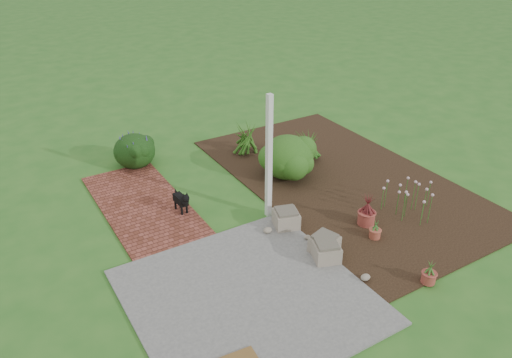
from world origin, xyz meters
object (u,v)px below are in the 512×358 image
evergreen_shrub (288,156)px  cream_ceramic_urn (135,158)px  stone_trough_near (326,252)px  black_dog (182,200)px

evergreen_shrub → cream_ceramic_urn: bearing=140.9°
stone_trough_near → black_dog: bearing=119.3°
cream_ceramic_urn → evergreen_shrub: 3.56m
cream_ceramic_urn → evergreen_shrub: evergreen_shrub is taller
evergreen_shrub → stone_trough_near: bearing=-111.9°
stone_trough_near → cream_ceramic_urn: (-1.60, 5.13, 0.06)m
cream_ceramic_urn → evergreen_shrub: size_ratio=0.35×
cream_ceramic_urn → evergreen_shrub: (2.76, -2.24, 0.28)m
cream_ceramic_urn → stone_trough_near: bearing=-72.7°
stone_trough_near → cream_ceramic_urn: 5.37m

